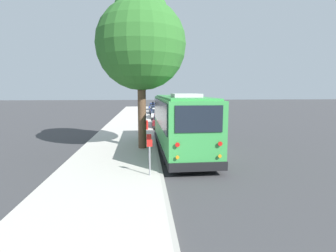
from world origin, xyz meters
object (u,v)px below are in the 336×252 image
(shuttle_bus, at_px, (181,121))
(parked_sedan_blue, at_px, (154,107))
(parked_sedan_white, at_px, (158,114))
(sign_post_far, at_px, (149,149))
(sign_post_near, at_px, (150,157))
(parked_sedan_navy, at_px, (156,110))
(street_tree, at_px, (141,39))
(fire_hydrant, at_px, (147,125))
(parked_sedan_maroon, at_px, (161,120))

(shuttle_bus, relative_size, parked_sedan_blue, 2.17)
(parked_sedan_white, xyz_separation_m, sign_post_far, (-20.77, 1.49, 0.28))
(shuttle_bus, xyz_separation_m, sign_post_near, (-4.53, 1.85, -0.89))
(shuttle_bus, height_order, parked_sedan_navy, shuttle_bus)
(street_tree, xyz_separation_m, fire_hydrant, (6.98, -0.33, -5.79))
(shuttle_bus, bearing_deg, street_tree, 72.09)
(shuttle_bus, height_order, parked_sedan_maroon, shuttle_bus)
(shuttle_bus, distance_m, sign_post_far, 3.60)
(parked_sedan_maroon, bearing_deg, parked_sedan_white, 2.81)
(parked_sedan_blue, bearing_deg, parked_sedan_navy, -176.36)
(parked_sedan_maroon, xyz_separation_m, parked_sedan_white, (7.43, -0.07, -0.02))
(parked_sedan_maroon, bearing_deg, parked_sedan_navy, 3.32)
(shuttle_bus, bearing_deg, parked_sedan_navy, -0.12)
(parked_sedan_blue, xyz_separation_m, street_tree, (-30.22, 1.79, 5.76))
(parked_sedan_blue, bearing_deg, sign_post_near, -178.52)
(parked_sedan_maroon, relative_size, parked_sedan_navy, 1.02)
(parked_sedan_navy, bearing_deg, street_tree, 173.02)
(parked_sedan_maroon, xyz_separation_m, sign_post_near, (-14.93, 1.42, 0.29))
(parked_sedan_navy, height_order, sign_post_far, sign_post_far)
(shuttle_bus, distance_m, fire_hydrant, 7.96)
(fire_hydrant, bearing_deg, sign_post_near, -179.99)
(parked_sedan_white, height_order, parked_sedan_navy, parked_sedan_navy)
(parked_sedan_white, bearing_deg, parked_sedan_blue, 2.79)
(parked_sedan_blue, xyz_separation_m, sign_post_near, (-35.41, 1.45, 0.31))
(sign_post_near, height_order, sign_post_far, sign_post_near)
(shuttle_bus, height_order, parked_sedan_blue, shuttle_bus)
(street_tree, height_order, fire_hydrant, street_tree)
(parked_sedan_maroon, distance_m, sign_post_far, 13.42)
(parked_sedan_navy, distance_m, parked_sedan_blue, 7.02)
(shuttle_bus, distance_m, parked_sedan_blue, 30.91)
(parked_sedan_white, bearing_deg, sign_post_near, 178.80)
(shuttle_bus, height_order, fire_hydrant, shuttle_bus)
(parked_sedan_maroon, height_order, fire_hydrant, parked_sedan_maroon)
(sign_post_near, xyz_separation_m, fire_hydrant, (12.17, 0.00, -0.34))
(parked_sedan_maroon, xyz_separation_m, street_tree, (-9.74, 1.76, 5.74))
(fire_hydrant, bearing_deg, parked_sedan_white, -8.36)
(sign_post_near, xyz_separation_m, sign_post_far, (1.58, 0.00, -0.03))
(sign_post_far, distance_m, fire_hydrant, 10.59)
(parked_sedan_blue, distance_m, sign_post_near, 35.44)
(parked_sedan_navy, height_order, sign_post_near, sign_post_near)
(sign_post_near, height_order, fire_hydrant, sign_post_near)
(street_tree, bearing_deg, parked_sedan_navy, -4.35)
(shuttle_bus, bearing_deg, fire_hydrant, 12.52)
(parked_sedan_white, relative_size, street_tree, 0.52)
(parked_sedan_blue, relative_size, sign_post_far, 3.11)
(parked_sedan_blue, bearing_deg, parked_sedan_maroon, -176.26)
(shuttle_bus, bearing_deg, sign_post_near, 156.57)
(street_tree, relative_size, sign_post_far, 6.58)
(parked_sedan_navy, relative_size, street_tree, 0.50)
(parked_sedan_white, bearing_deg, parked_sedan_navy, 3.21)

